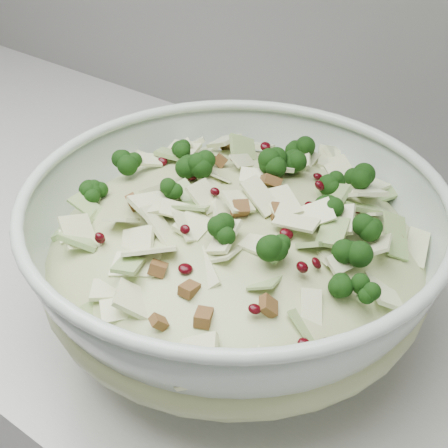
# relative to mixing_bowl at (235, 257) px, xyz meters

# --- Properties ---
(mixing_bowl) EXTENTS (0.51, 0.51, 0.16)m
(mixing_bowl) POSITION_rel_mixing_bowl_xyz_m (0.00, 0.00, 0.00)
(mixing_bowl) COLOR #B6C9BB
(mixing_bowl) RESTS_ON counter
(salad) EXTENTS (0.44, 0.44, 0.16)m
(salad) POSITION_rel_mixing_bowl_xyz_m (-0.00, 0.00, 0.03)
(salad) COLOR #ADB47B
(salad) RESTS_ON mixing_bowl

